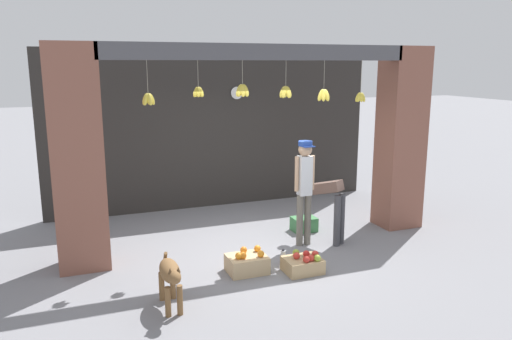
{
  "coord_description": "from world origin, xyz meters",
  "views": [
    {
      "loc": [
        -2.8,
        -6.96,
        2.9
      ],
      "look_at": [
        0.0,
        0.4,
        1.21
      ],
      "focal_mm": 35.0,
      "sensor_mm": 36.0,
      "label": 1
    }
  ],
  "objects_px": {
    "wall_clock": "(237,93)",
    "fruit_crate_apples": "(303,264)",
    "fruit_crate_oranges": "(247,263)",
    "worker_stooping": "(327,199)",
    "water_bottle": "(283,257)",
    "produce_box_green": "(304,224)",
    "dog": "(170,275)",
    "shopkeeper": "(304,184)"
  },
  "relations": [
    {
      "from": "shopkeeper",
      "to": "fruit_crate_apples",
      "type": "xyz_separation_m",
      "value": [
        -0.48,
        -0.98,
        -0.9
      ]
    },
    {
      "from": "water_bottle",
      "to": "produce_box_green",
      "type": "bearing_deg",
      "value": 52.6
    },
    {
      "from": "dog",
      "to": "shopkeeper",
      "type": "height_order",
      "value": "shopkeeper"
    },
    {
      "from": "fruit_crate_oranges",
      "to": "wall_clock",
      "type": "relative_size",
      "value": 2.08
    },
    {
      "from": "worker_stooping",
      "to": "water_bottle",
      "type": "relative_size",
      "value": 4.59
    },
    {
      "from": "fruit_crate_apples",
      "to": "water_bottle",
      "type": "relative_size",
      "value": 2.18
    },
    {
      "from": "produce_box_green",
      "to": "wall_clock",
      "type": "distance_m",
      "value": 3.07
    },
    {
      "from": "produce_box_green",
      "to": "fruit_crate_oranges",
      "type": "bearing_deg",
      "value": -139.51
    },
    {
      "from": "produce_box_green",
      "to": "water_bottle",
      "type": "bearing_deg",
      "value": -127.4
    },
    {
      "from": "dog",
      "to": "shopkeeper",
      "type": "distance_m",
      "value": 2.87
    },
    {
      "from": "dog",
      "to": "produce_box_green",
      "type": "xyz_separation_m",
      "value": [
        2.76,
        2.0,
        -0.31
      ]
    },
    {
      "from": "fruit_crate_oranges",
      "to": "worker_stooping",
      "type": "bearing_deg",
      "value": 23.21
    },
    {
      "from": "dog",
      "to": "water_bottle",
      "type": "distance_m",
      "value": 1.98
    },
    {
      "from": "produce_box_green",
      "to": "shopkeeper",
      "type": "bearing_deg",
      "value": -116.98
    },
    {
      "from": "worker_stooping",
      "to": "wall_clock",
      "type": "height_order",
      "value": "wall_clock"
    },
    {
      "from": "dog",
      "to": "fruit_crate_oranges",
      "type": "relative_size",
      "value": 1.53
    },
    {
      "from": "water_bottle",
      "to": "dog",
      "type": "bearing_deg",
      "value": -157.35
    },
    {
      "from": "dog",
      "to": "fruit_crate_oranges",
      "type": "distance_m",
      "value": 1.43
    },
    {
      "from": "produce_box_green",
      "to": "dog",
      "type": "bearing_deg",
      "value": -144.06
    },
    {
      "from": "shopkeeper",
      "to": "fruit_crate_apples",
      "type": "relative_size",
      "value": 3.3
    },
    {
      "from": "worker_stooping",
      "to": "dog",
      "type": "bearing_deg",
      "value": 174.98
    },
    {
      "from": "fruit_crate_oranges",
      "to": "wall_clock",
      "type": "distance_m",
      "value": 4.16
    },
    {
      "from": "water_bottle",
      "to": "fruit_crate_apples",
      "type": "bearing_deg",
      "value": -66.23
    },
    {
      "from": "wall_clock",
      "to": "shopkeeper",
      "type": "bearing_deg",
      "value": -85.51
    },
    {
      "from": "shopkeeper",
      "to": "wall_clock",
      "type": "xyz_separation_m",
      "value": [
        -0.21,
        2.7,
        1.29
      ]
    },
    {
      "from": "produce_box_green",
      "to": "wall_clock",
      "type": "bearing_deg",
      "value": 104.16
    },
    {
      "from": "shopkeeper",
      "to": "produce_box_green",
      "type": "xyz_separation_m",
      "value": [
        0.31,
        0.62,
        -0.89
      ]
    },
    {
      "from": "worker_stooping",
      "to": "fruit_crate_apples",
      "type": "distance_m",
      "value": 1.47
    },
    {
      "from": "fruit_crate_oranges",
      "to": "water_bottle",
      "type": "height_order",
      "value": "fruit_crate_oranges"
    },
    {
      "from": "water_bottle",
      "to": "wall_clock",
      "type": "height_order",
      "value": "wall_clock"
    },
    {
      "from": "wall_clock",
      "to": "fruit_crate_apples",
      "type": "bearing_deg",
      "value": -94.22
    },
    {
      "from": "dog",
      "to": "fruit_crate_apples",
      "type": "distance_m",
      "value": 2.03
    },
    {
      "from": "worker_stooping",
      "to": "wall_clock",
      "type": "bearing_deg",
      "value": 72.33
    },
    {
      "from": "worker_stooping",
      "to": "produce_box_green",
      "type": "xyz_separation_m",
      "value": [
        -0.11,
        0.61,
        -0.6
      ]
    },
    {
      "from": "fruit_crate_apples",
      "to": "water_bottle",
      "type": "height_order",
      "value": "fruit_crate_apples"
    },
    {
      "from": "fruit_crate_apples",
      "to": "produce_box_green",
      "type": "relative_size",
      "value": 1.26
    },
    {
      "from": "dog",
      "to": "produce_box_green",
      "type": "distance_m",
      "value": 3.42
    },
    {
      "from": "fruit_crate_apples",
      "to": "produce_box_green",
      "type": "xyz_separation_m",
      "value": [
        0.8,
        1.6,
        0.0
      ]
    },
    {
      "from": "shopkeeper",
      "to": "worker_stooping",
      "type": "relative_size",
      "value": 1.57
    },
    {
      "from": "worker_stooping",
      "to": "wall_clock",
      "type": "xyz_separation_m",
      "value": [
        -0.63,
        2.69,
        1.58
      ]
    },
    {
      "from": "shopkeeper",
      "to": "wall_clock",
      "type": "distance_m",
      "value": 3.0
    },
    {
      "from": "dog",
      "to": "produce_box_green",
      "type": "relative_size",
      "value": 2.05
    }
  ]
}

